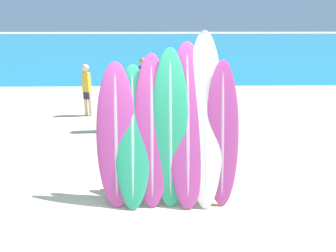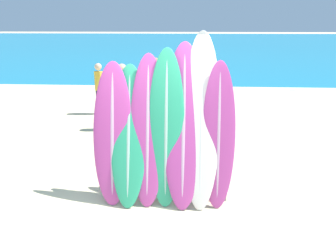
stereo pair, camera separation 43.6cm
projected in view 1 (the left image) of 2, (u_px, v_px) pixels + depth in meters
name	position (u px, v px, depth m)	size (l,w,h in m)	color
ground_plane	(146.00, 228.00, 4.46)	(160.00, 160.00, 0.00)	beige
ocean_water	(159.00, 43.00, 41.62)	(120.00, 60.00, 0.01)	teal
surfboard_rack	(169.00, 170.00, 5.05)	(1.94, 0.04, 0.94)	gray
surfboard_slot_0	(116.00, 136.00, 4.86)	(0.59, 0.58, 2.14)	#B23D8E
surfboard_slot_1	(133.00, 137.00, 4.87)	(0.56, 0.75, 2.10)	#289E70
surfboard_slot_2	(152.00, 131.00, 4.87)	(0.54, 0.65, 2.26)	#B23D8E
surfboard_slot_3	(170.00, 129.00, 4.86)	(0.54, 0.62, 2.34)	#289E70
surfboard_slot_4	(188.00, 125.00, 4.89)	(0.60, 0.86, 2.42)	#B23D8E
surfboard_slot_5	(205.00, 120.00, 4.89)	(0.56, 0.88, 2.58)	silver
surfboard_slot_6	(222.00, 134.00, 4.89)	(0.49, 0.57, 2.17)	#B23D8E
person_near_water	(114.00, 96.00, 8.11)	(0.23, 0.29, 1.70)	beige
person_mid_beach	(143.00, 82.00, 10.19)	(0.27, 0.23, 1.62)	#A87A5B
person_far_left	(87.00, 88.00, 9.50)	(0.26, 0.22, 1.52)	beige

